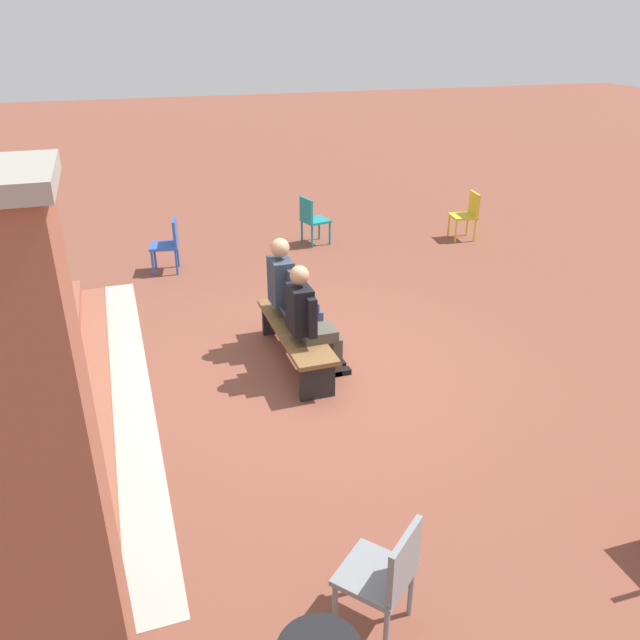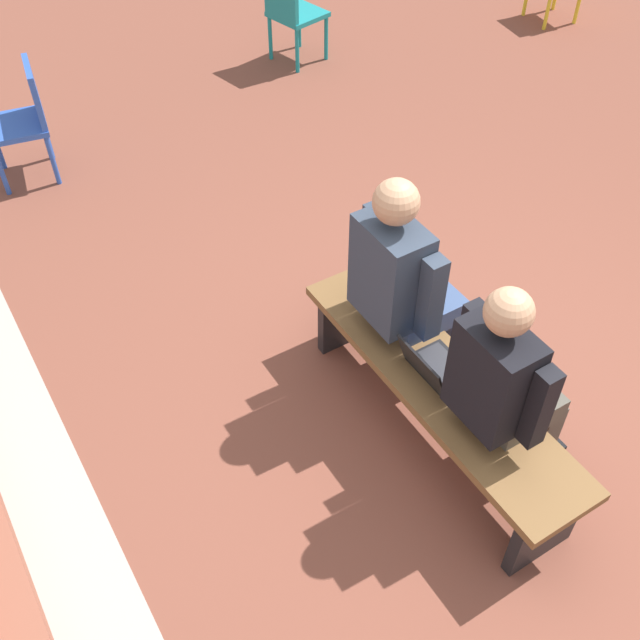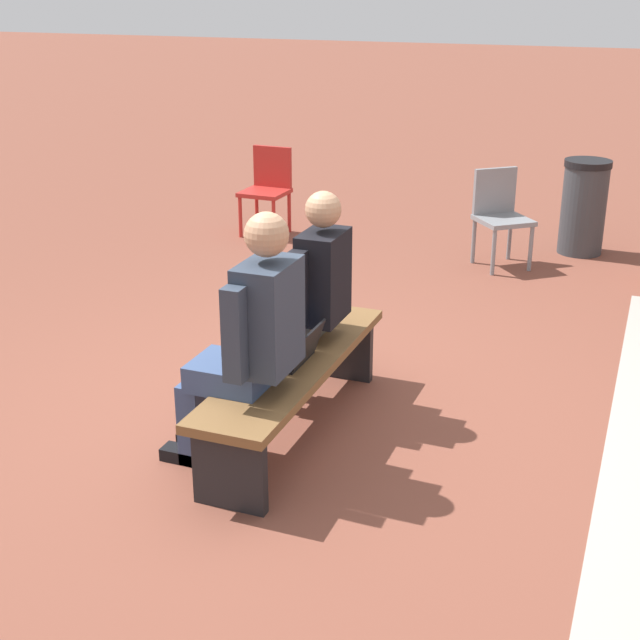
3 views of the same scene
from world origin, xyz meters
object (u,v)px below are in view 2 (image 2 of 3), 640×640
Objects in this scene: laptop at (435,368)px; plastic_chair_mid_courtyard at (291,10)px; person_student at (506,385)px; bench at (437,390)px; person_adult at (406,283)px; plastic_chair_near_bench_left at (25,116)px.

laptop is 4.25m from plastic_chair_mid_courtyard.
person_student is 1.56× the size of plastic_chair_mid_courtyard.
plastic_chair_mid_courtyard is (3.98, -1.51, -0.02)m from laptop.
laptop is at bearing 159.22° from plastic_chair_mid_courtyard.
person_student is at bearing -169.12° from bench.
laptop is at bearing 167.78° from person_adult.
plastic_chair_mid_courtyard is at bearing -18.22° from person_student.
person_student reaches higher than bench.
person_student is at bearing 161.78° from plastic_chair_mid_courtyard.
bench is at bearing -158.99° from laptop.
person_student is 1.56× the size of plastic_chair_near_bench_left.
bench is 1.31× the size of person_adult.
plastic_chair_mid_courtyard is (4.35, -1.43, -0.22)m from person_student.
plastic_chair_mid_courtyard is 2.57m from plastic_chair_near_bench_left.
bench is 3.60m from plastic_chair_near_bench_left.
plastic_chair_near_bench_left reaches higher than bench.
person_adult reaches higher than laptop.
laptop is 0.38× the size of plastic_chair_mid_courtyard.
bench is 2.14× the size of plastic_chair_mid_courtyard.
plastic_chair_mid_courtyard is at bearing -77.54° from plastic_chair_near_bench_left.
laptop is 3.57m from plastic_chair_near_bench_left.
person_adult is 1.63× the size of plastic_chair_mid_courtyard.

